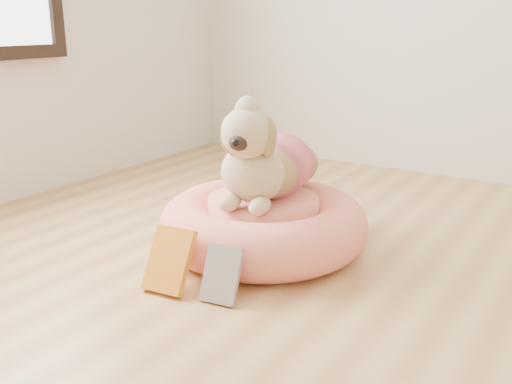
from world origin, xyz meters
The scene contains 4 objects.
pet_bed centered at (-0.70, 0.85, 0.09)m, with size 0.76×0.76×0.20m.
dog centered at (-0.70, 0.85, 0.39)m, with size 0.36×0.53×0.39m, color brown, non-canonical shape.
book_yellow centered at (-0.77, 0.41, 0.10)m, with size 0.14×0.03×0.21m, color yellow.
book_white centered at (-0.59, 0.44, 0.08)m, with size 0.11×0.02×0.17m, color white.
Camera 1 is at (0.34, -0.81, 0.81)m, focal length 40.00 mm.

